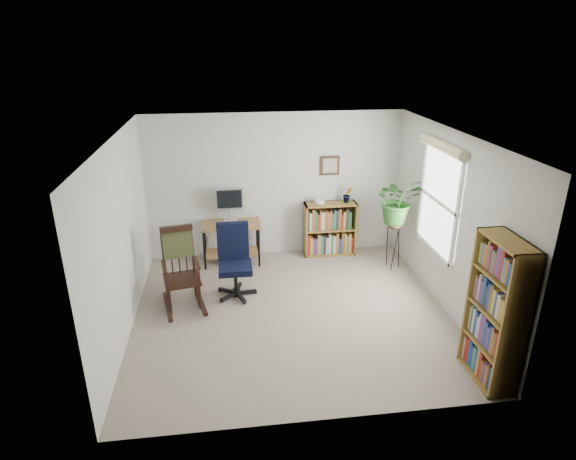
{
  "coord_description": "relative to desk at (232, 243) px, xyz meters",
  "views": [
    {
      "loc": [
        -0.81,
        -5.59,
        3.48
      ],
      "look_at": [
        0.0,
        0.4,
        1.05
      ],
      "focal_mm": 30.0,
      "sensor_mm": 36.0,
      "label": 1
    }
  ],
  "objects": [
    {
      "name": "ceiling",
      "position": [
        0.76,
        -1.7,
        2.06
      ],
      "size": [
        4.2,
        4.0,
        0.0
      ],
      "primitive_type": "cube",
      "color": "silver",
      "rests_on": "ground"
    },
    {
      "name": "desk",
      "position": [
        0.0,
        0.0,
        0.0
      ],
      "size": [
        0.95,
        0.52,
        0.68
      ],
      "primitive_type": null,
      "color": "olive",
      "rests_on": "floor"
    },
    {
      "name": "spider_plant",
      "position": [
        2.56,
        -0.56,
        1.17
      ],
      "size": [
        1.69,
        1.88,
        1.46
      ],
      "primitive_type": "imported",
      "color": "#276021",
      "rests_on": "plant_stand"
    },
    {
      "name": "floor",
      "position": [
        0.76,
        -1.7,
        -0.34
      ],
      "size": [
        4.2,
        4.0,
        0.0
      ],
      "primitive_type": "cube",
      "color": "gray",
      "rests_on": "ground"
    },
    {
      "name": "wall_right",
      "position": [
        2.86,
        -1.7,
        0.86
      ],
      "size": [
        0.0,
        4.0,
        2.4
      ],
      "primitive_type": "cube",
      "color": "silver",
      "rests_on": "ground"
    },
    {
      "name": "wall_left",
      "position": [
        -1.34,
        -1.7,
        0.86
      ],
      "size": [
        0.0,
        4.0,
        2.4
      ],
      "primitive_type": "cube",
      "color": "silver",
      "rests_on": "ground"
    },
    {
      "name": "potted_plant_small",
      "position": [
        1.95,
        0.13,
        0.63
      ],
      "size": [
        0.13,
        0.24,
        0.11
      ],
      "primitive_type": "imported",
      "color": "#276021",
      "rests_on": "low_bookshelf"
    },
    {
      "name": "plant_stand",
      "position": [
        2.56,
        -0.56,
        0.08
      ],
      "size": [
        0.27,
        0.27,
        0.84
      ],
      "primitive_type": null,
      "rotation": [
        0.0,
        0.0,
        -0.16
      ],
      "color": "black",
      "rests_on": "floor"
    },
    {
      "name": "wall_front",
      "position": [
        0.76,
        -3.7,
        0.86
      ],
      "size": [
        4.2,
        0.0,
        2.4
      ],
      "primitive_type": "cube",
      "color": "silver",
      "rests_on": "ground"
    },
    {
      "name": "tall_bookshelf",
      "position": [
        2.68,
        -3.3,
        0.48
      ],
      "size": [
        0.31,
        0.72,
        1.64
      ],
      "primitive_type": null,
      "color": "olive",
      "rests_on": "floor"
    },
    {
      "name": "wall_back",
      "position": [
        0.76,
        0.3,
        0.86
      ],
      "size": [
        4.2,
        0.0,
        2.4
      ],
      "primitive_type": "cube",
      "color": "silver",
      "rests_on": "ground"
    },
    {
      "name": "rocking_chair",
      "position": [
        -0.7,
        -1.34,
        0.23
      ],
      "size": [
        0.77,
        1.08,
        1.15
      ],
      "primitive_type": null,
      "rotation": [
        0.0,
        0.0,
        0.19
      ],
      "color": "black",
      "rests_on": "floor"
    },
    {
      "name": "low_bookshelf",
      "position": [
        1.67,
        0.12,
        0.12
      ],
      "size": [
        0.87,
        0.29,
        0.92
      ],
      "primitive_type": null,
      "color": "olive",
      "rests_on": "floor"
    },
    {
      "name": "office_chair",
      "position": [
        0.03,
        -1.14,
        0.2
      ],
      "size": [
        0.62,
        0.62,
        1.07
      ],
      "primitive_type": null,
      "rotation": [
        0.0,
        0.0,
        0.07
      ],
      "color": "black",
      "rests_on": "floor"
    },
    {
      "name": "framed_picture",
      "position": [
        1.67,
        0.27,
        1.18
      ],
      "size": [
        0.32,
        0.04,
        0.32
      ],
      "primitive_type": null,
      "color": "black",
      "rests_on": "wall_back"
    },
    {
      "name": "monitor",
      "position": [
        0.0,
        0.14,
        0.62
      ],
      "size": [
        0.46,
        0.16,
        0.56
      ],
      "primitive_type": null,
      "color": "silver",
      "rests_on": "desk"
    },
    {
      "name": "window",
      "position": [
        2.82,
        -1.4,
        1.06
      ],
      "size": [
        0.12,
        1.2,
        1.5
      ],
      "primitive_type": null,
      "color": "white",
      "rests_on": "wall_right"
    },
    {
      "name": "keyboard",
      "position": [
        0.0,
        -0.12,
        0.35
      ],
      "size": [
        0.4,
        0.15,
        0.02
      ],
      "primitive_type": "cube",
      "color": "black",
      "rests_on": "desk"
    }
  ]
}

